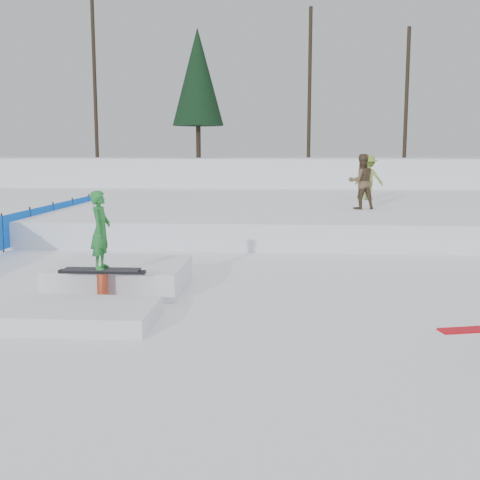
# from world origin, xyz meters

# --- Properties ---
(ground) EXTENTS (120.00, 120.00, 0.00)m
(ground) POSITION_xyz_m (0.00, 0.00, 0.00)
(ground) COLOR white
(snow_berm) EXTENTS (60.00, 14.00, 2.40)m
(snow_berm) POSITION_xyz_m (0.00, 30.00, 1.20)
(snow_berm) COLOR white
(snow_berm) RESTS_ON ground
(snow_midrise) EXTENTS (50.00, 18.00, 0.80)m
(snow_midrise) POSITION_xyz_m (0.00, 16.00, 0.40)
(snow_midrise) COLOR white
(snow_midrise) RESTS_ON ground
(safety_fence) EXTENTS (0.05, 16.00, 1.10)m
(safety_fence) POSITION_xyz_m (-6.50, 6.60, 0.55)
(safety_fence) COLOR blue
(safety_fence) RESTS_ON ground
(treeline) EXTENTS (40.24, 4.22, 10.50)m
(treeline) POSITION_xyz_m (6.18, 28.28, 7.45)
(treeline) COLOR black
(treeline) RESTS_ON snow_berm
(walker_olive) EXTENTS (1.08, 0.93, 1.92)m
(walker_olive) POSITION_xyz_m (4.07, 11.75, 1.76)
(walker_olive) COLOR brown
(walker_olive) RESTS_ON snow_midrise
(walker_ygreen) EXTENTS (1.37, 1.13, 1.85)m
(walker_ygreen) POSITION_xyz_m (4.91, 15.94, 1.73)
(walker_ygreen) COLOR olive
(walker_ygreen) RESTS_ON snow_midrise
(jib_rail_feature) EXTENTS (2.60, 4.40, 2.11)m
(jib_rail_feature) POSITION_xyz_m (-1.96, 1.60, 0.30)
(jib_rail_feature) COLOR white
(jib_rail_feature) RESTS_ON ground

